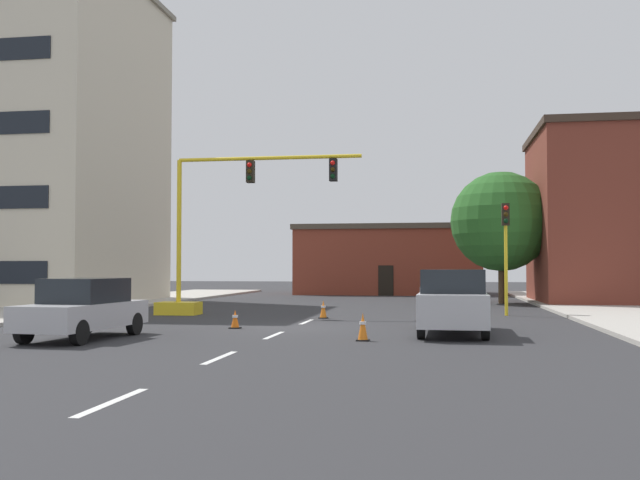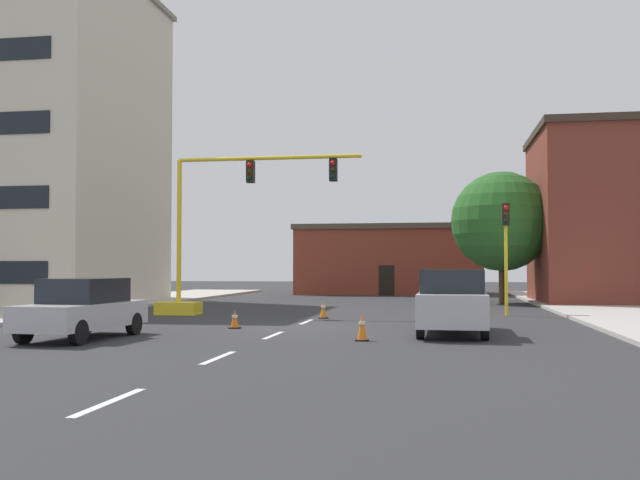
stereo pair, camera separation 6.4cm
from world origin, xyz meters
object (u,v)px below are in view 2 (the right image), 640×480
traffic_signal_gantry (204,263)px  sedan_silver_near_left (83,308)px  traffic_light_pole_right (506,233)px  traffic_cone_roadside_b (235,319)px  traffic_cone_roadside_c (323,309)px  tree_right_far (501,221)px  pickup_truck_silver (452,302)px  traffic_cone_roadside_a (362,327)px

traffic_signal_gantry → sedan_silver_near_left: traffic_signal_gantry is taller
traffic_signal_gantry → traffic_light_pole_right: 13.07m
sedan_silver_near_left → traffic_cone_roadside_b: bearing=52.0°
sedan_silver_near_left → traffic_cone_roadside_c: 10.95m
traffic_cone_roadside_b → traffic_cone_roadside_c: traffic_cone_roadside_c is taller
tree_right_far → traffic_cone_roadside_b: (-10.32, -18.83, -4.38)m
pickup_truck_silver → traffic_cone_roadside_a: pickup_truck_silver is taller
traffic_signal_gantry → pickup_truck_silver: size_ratio=1.64×
pickup_truck_silver → sedan_silver_near_left: 11.00m
traffic_cone_roadside_a → traffic_cone_roadside_b: size_ratio=1.25×
traffic_light_pole_right → traffic_cone_roadside_c: 8.60m
traffic_cone_roadside_c → traffic_signal_gantry: bearing=167.3°
traffic_light_pole_right → sedan_silver_near_left: size_ratio=1.04×
sedan_silver_near_left → pickup_truck_silver: bearing=17.5°
traffic_signal_gantry → traffic_cone_roadside_b: size_ratio=14.18×
traffic_signal_gantry → traffic_cone_roadside_b: traffic_signal_gantry is taller
tree_right_far → pickup_truck_silver: (-3.12, -19.75, -3.71)m
traffic_cone_roadside_b → traffic_cone_roadside_c: 5.69m
traffic_light_pole_right → sedan_silver_near_left: (-12.92, -12.38, -2.64)m
sedan_silver_near_left → traffic_cone_roadside_a: sedan_silver_near_left is taller
traffic_light_pole_right → traffic_cone_roadside_b: traffic_light_pole_right is taller
traffic_cone_roadside_b → traffic_cone_roadside_c: bearing=67.5°
traffic_light_pole_right → traffic_cone_roadside_a: bearing=-113.1°
sedan_silver_near_left → traffic_cone_roadside_c: (5.47, 9.48, -0.53)m
tree_right_far → pickup_truck_silver: 20.34m
traffic_cone_roadside_a → traffic_cone_roadside_b: traffic_cone_roadside_a is taller
pickup_truck_silver → traffic_cone_roadside_a: bearing=-135.1°
traffic_cone_roadside_a → sedan_silver_near_left: bearing=-174.4°
pickup_truck_silver → traffic_cone_roadside_b: bearing=172.7°
sedan_silver_near_left → traffic_cone_roadside_b: size_ratio=7.33×
traffic_light_pole_right → pickup_truck_silver: 9.74m
tree_right_far → traffic_cone_roadside_a: 23.37m
traffic_signal_gantry → traffic_cone_roadside_a: (7.95, -9.93, -1.85)m
traffic_cone_roadside_a → traffic_cone_roadside_b: 5.81m
sedan_silver_near_left → traffic_cone_roadside_c: size_ratio=6.27×
traffic_light_pole_right → traffic_cone_roadside_c: traffic_light_pole_right is taller
tree_right_far → traffic_cone_roadside_c: tree_right_far is taller
traffic_signal_gantry → traffic_cone_roadside_c: 5.89m
traffic_light_pole_right → traffic_cone_roadside_b: size_ratio=7.63×
traffic_cone_roadside_c → traffic_cone_roadside_a: bearing=-73.9°
pickup_truck_silver → sedan_silver_near_left: pickup_truck_silver is taller
pickup_truck_silver → sedan_silver_near_left: bearing=-162.5°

